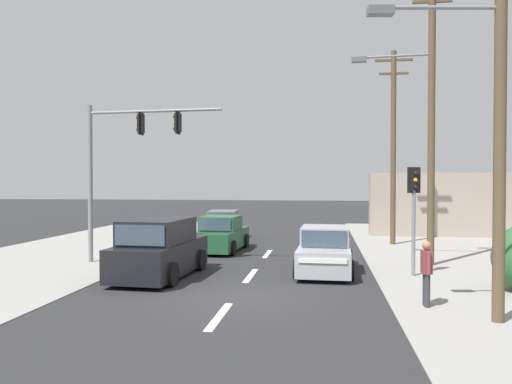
{
  "coord_description": "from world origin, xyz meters",
  "views": [
    {
      "loc": [
        2.35,
        -13.14,
        3.08
      ],
      "look_at": [
        0.04,
        4.0,
        2.73
      ],
      "focal_mm": 35.0,
      "sensor_mm": 36.0,
      "label": 1
    }
  ],
  "objects_px": {
    "utility_pole_foreground_right": "(494,88)",
    "sedan_kerbside_parked": "(221,235)",
    "utility_pole_midground_right": "(428,109)",
    "utility_pole_background_right": "(393,143)",
    "pedestal_signal_right_kerb": "(414,202)",
    "traffic_signal_mast": "(122,154)",
    "hatchback_oncoming_near": "(224,225)",
    "sedan_oncoming_mid": "(325,252)",
    "pedestrian_at_kerb": "(426,270)",
    "suv_crossing_left": "(160,250)"
  },
  "relations": [
    {
      "from": "utility_pole_midground_right",
      "to": "suv_crossing_left",
      "type": "bearing_deg",
      "value": -158.94
    },
    {
      "from": "pedestrian_at_kerb",
      "to": "suv_crossing_left",
      "type": "bearing_deg",
      "value": 159.68
    },
    {
      "from": "utility_pole_foreground_right",
      "to": "pedestal_signal_right_kerb",
      "type": "xyz_separation_m",
      "value": [
        -0.74,
        5.29,
        -2.69
      ]
    },
    {
      "from": "utility_pole_background_right",
      "to": "suv_crossing_left",
      "type": "xyz_separation_m",
      "value": [
        -8.64,
        -9.62,
        -4.09
      ]
    },
    {
      "from": "utility_pole_foreground_right",
      "to": "utility_pole_background_right",
      "type": "distance_m",
      "value": 13.71
    },
    {
      "from": "utility_pole_midground_right",
      "to": "sedan_kerbside_parked",
      "type": "bearing_deg",
      "value": 161.27
    },
    {
      "from": "utility_pole_background_right",
      "to": "hatchback_oncoming_near",
      "type": "xyz_separation_m",
      "value": [
        -8.77,
        1.6,
        -4.27
      ]
    },
    {
      "from": "utility_pole_foreground_right",
      "to": "utility_pole_background_right",
      "type": "bearing_deg",
      "value": 91.06
    },
    {
      "from": "traffic_signal_mast",
      "to": "hatchback_oncoming_near",
      "type": "xyz_separation_m",
      "value": [
        2.15,
        8.79,
        -3.44
      ]
    },
    {
      "from": "sedan_kerbside_parked",
      "to": "suv_crossing_left",
      "type": "bearing_deg",
      "value": -96.52
    },
    {
      "from": "utility_pole_midground_right",
      "to": "traffic_signal_mast",
      "type": "distance_m",
      "value": 11.48
    },
    {
      "from": "traffic_signal_mast",
      "to": "sedan_kerbside_parked",
      "type": "bearing_deg",
      "value": 52.18
    },
    {
      "from": "sedan_kerbside_parked",
      "to": "sedan_oncoming_mid",
      "type": "bearing_deg",
      "value": -45.91
    },
    {
      "from": "utility_pole_midground_right",
      "to": "hatchback_oncoming_near",
      "type": "distance_m",
      "value": 13.01
    },
    {
      "from": "sedan_oncoming_mid",
      "to": "pedestal_signal_right_kerb",
      "type": "bearing_deg",
      "value": -7.46
    },
    {
      "from": "traffic_signal_mast",
      "to": "pedestal_signal_right_kerb",
      "type": "relative_size",
      "value": 1.69
    },
    {
      "from": "pedestal_signal_right_kerb",
      "to": "pedestrian_at_kerb",
      "type": "distance_m",
      "value": 4.35
    },
    {
      "from": "utility_pole_midground_right",
      "to": "utility_pole_foreground_right",
      "type": "bearing_deg",
      "value": -91.09
    },
    {
      "from": "pedestal_signal_right_kerb",
      "to": "traffic_signal_mast",
      "type": "bearing_deg",
      "value": 173.32
    },
    {
      "from": "utility_pole_background_right",
      "to": "pedestal_signal_right_kerb",
      "type": "height_order",
      "value": "utility_pole_background_right"
    },
    {
      "from": "utility_pole_background_right",
      "to": "pedestrian_at_kerb",
      "type": "distance_m",
      "value": 13.16
    },
    {
      "from": "utility_pole_foreground_right",
      "to": "sedan_kerbside_parked",
      "type": "bearing_deg",
      "value": 128.19
    },
    {
      "from": "utility_pole_foreground_right",
      "to": "suv_crossing_left",
      "type": "height_order",
      "value": "utility_pole_foreground_right"
    },
    {
      "from": "hatchback_oncoming_near",
      "to": "suv_crossing_left",
      "type": "xyz_separation_m",
      "value": [
        0.13,
        -11.21,
        0.18
      ]
    },
    {
      "from": "pedestal_signal_right_kerb",
      "to": "hatchback_oncoming_near",
      "type": "relative_size",
      "value": 0.96
    },
    {
      "from": "pedestal_signal_right_kerb",
      "to": "suv_crossing_left",
      "type": "xyz_separation_m",
      "value": [
        -8.15,
        -1.2,
        -1.53
      ]
    },
    {
      "from": "traffic_signal_mast",
      "to": "pedestal_signal_right_kerb",
      "type": "xyz_separation_m",
      "value": [
        10.44,
        -1.22,
        -1.73
      ]
    },
    {
      "from": "utility_pole_background_right",
      "to": "hatchback_oncoming_near",
      "type": "distance_m",
      "value": 9.88
    },
    {
      "from": "traffic_signal_mast",
      "to": "pedestrian_at_kerb",
      "type": "distance_m",
      "value": 11.8
    },
    {
      "from": "utility_pole_midground_right",
      "to": "utility_pole_background_right",
      "type": "height_order",
      "value": "utility_pole_midground_right"
    },
    {
      "from": "hatchback_oncoming_near",
      "to": "utility_pole_midground_right",
      "type": "bearing_deg",
      "value": -40.15
    },
    {
      "from": "utility_pole_foreground_right",
      "to": "traffic_signal_mast",
      "type": "relative_size",
      "value": 1.58
    },
    {
      "from": "utility_pole_foreground_right",
      "to": "sedan_oncoming_mid",
      "type": "relative_size",
      "value": 2.21
    },
    {
      "from": "suv_crossing_left",
      "to": "sedan_kerbside_parked",
      "type": "bearing_deg",
      "value": 83.48
    },
    {
      "from": "traffic_signal_mast",
      "to": "sedan_oncoming_mid",
      "type": "bearing_deg",
      "value": -6.39
    },
    {
      "from": "suv_crossing_left",
      "to": "pedestrian_at_kerb",
      "type": "xyz_separation_m",
      "value": [
        7.75,
        -2.87,
        0.04
      ]
    },
    {
      "from": "utility_pole_background_right",
      "to": "pedestrian_at_kerb",
      "type": "relative_size",
      "value": 5.81
    },
    {
      "from": "sedan_kerbside_parked",
      "to": "pedestrian_at_kerb",
      "type": "relative_size",
      "value": 2.65
    },
    {
      "from": "utility_pole_foreground_right",
      "to": "sedan_kerbside_parked",
      "type": "distance_m",
      "value": 13.93
    },
    {
      "from": "sedan_oncoming_mid",
      "to": "suv_crossing_left",
      "type": "bearing_deg",
      "value": -163.44
    },
    {
      "from": "utility_pole_midground_right",
      "to": "hatchback_oncoming_near",
      "type": "bearing_deg",
      "value": 139.85
    },
    {
      "from": "utility_pole_midground_right",
      "to": "utility_pole_background_right",
      "type": "distance_m",
      "value": 6.2
    },
    {
      "from": "sedan_kerbside_parked",
      "to": "utility_pole_foreground_right",
      "type": "bearing_deg",
      "value": -51.81
    },
    {
      "from": "utility_pole_background_right",
      "to": "sedan_kerbside_parked",
      "type": "bearing_deg",
      "value": -157.26
    },
    {
      "from": "utility_pole_midground_right",
      "to": "sedan_kerbside_parked",
      "type": "height_order",
      "value": "utility_pole_midground_right"
    },
    {
      "from": "utility_pole_midground_right",
      "to": "utility_pole_background_right",
      "type": "xyz_separation_m",
      "value": [
        -0.4,
        6.14,
        -0.77
      ]
    },
    {
      "from": "traffic_signal_mast",
      "to": "pedestrian_at_kerb",
      "type": "bearing_deg",
      "value": -27.81
    },
    {
      "from": "utility_pole_foreground_right",
      "to": "utility_pole_background_right",
      "type": "xyz_separation_m",
      "value": [
        -0.25,
        13.7,
        -0.13
      ]
    },
    {
      "from": "utility_pole_background_right",
      "to": "hatchback_oncoming_near",
      "type": "bearing_deg",
      "value": 169.69
    },
    {
      "from": "utility_pole_foreground_right",
      "to": "hatchback_oncoming_near",
      "type": "xyz_separation_m",
      "value": [
        -9.02,
        15.3,
        -4.4
      ]
    }
  ]
}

